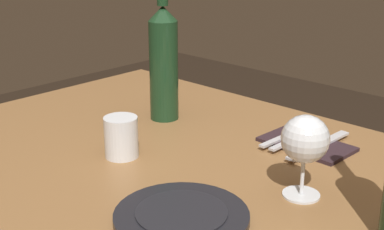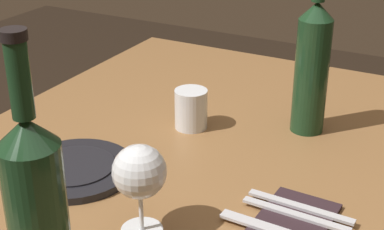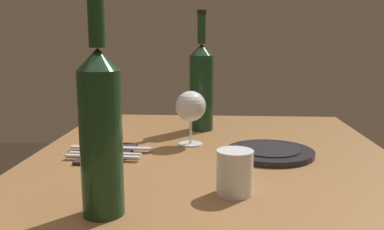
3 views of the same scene
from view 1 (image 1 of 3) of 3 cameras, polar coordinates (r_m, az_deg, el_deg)
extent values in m
cube|color=olive|center=(1.05, -0.25, -6.80)|extent=(1.30, 0.90, 0.04)
cylinder|color=brown|center=(1.83, -5.21, -7.80)|extent=(0.06, 0.06, 0.70)
cylinder|color=white|center=(0.97, 11.45, -8.25)|extent=(0.07, 0.07, 0.00)
cylinder|color=white|center=(0.96, 11.59, -6.30)|extent=(0.01, 0.01, 0.07)
sphere|color=white|center=(0.93, 11.88, -2.49)|extent=(0.08, 0.08, 0.08)
cylinder|color=#42070F|center=(0.93, 11.86, -2.72)|extent=(0.06, 0.06, 0.02)
cylinder|color=#19381E|center=(1.29, -3.00, 4.68)|extent=(0.07, 0.07, 0.24)
cone|color=#19381E|center=(1.26, -3.11, 10.69)|extent=(0.07, 0.07, 0.03)
cylinder|color=white|center=(1.10, -7.49, -2.32)|extent=(0.07, 0.07, 0.08)
cylinder|color=silver|center=(1.11, -7.45, -3.09)|extent=(0.06, 0.06, 0.04)
cylinder|color=black|center=(0.88, -1.12, -10.70)|extent=(0.22, 0.22, 0.01)
cylinder|color=black|center=(0.87, -1.12, -10.22)|extent=(0.15, 0.15, 0.00)
cube|color=#2D1E23|center=(1.18, 12.00, -3.03)|extent=(0.19, 0.12, 0.01)
cube|color=silver|center=(1.19, 11.00, -2.44)|extent=(0.02, 0.18, 0.00)
cube|color=silver|center=(1.20, 10.01, -2.14)|extent=(0.02, 0.18, 0.00)
cube|color=silver|center=(1.17, 13.27, -3.11)|extent=(0.03, 0.21, 0.00)
camera|label=2|loc=(1.18, 55.37, 16.44)|focal=54.72mm
camera|label=3|loc=(1.69, -23.50, 12.47)|focal=38.69mm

